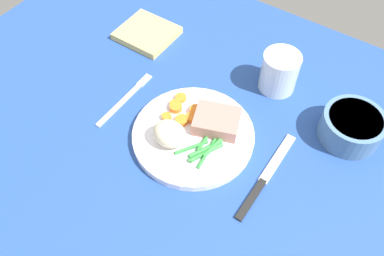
{
  "coord_description": "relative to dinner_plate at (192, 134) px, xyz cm",
  "views": [
    {
      "loc": [
        24.57,
        -36.73,
        64.31
      ],
      "look_at": [
        -0.42,
        0.18,
        4.6
      ],
      "focal_mm": 37.35,
      "sensor_mm": 36.0,
      "label": 1
    }
  ],
  "objects": [
    {
      "name": "green_beans",
      "position": [
        4.44,
        -2.24,
        1.17
      ],
      "size": [
        6.71,
        9.06,
        0.88
      ],
      "color": "#2D8C38",
      "rests_on": "dinner_plate"
    },
    {
      "name": "water_glass",
      "position": [
        7.4,
        20.73,
        2.86
      ],
      "size": [
        7.62,
        7.62,
        8.44
      ],
      "color": "silver",
      "rests_on": "dining_table"
    },
    {
      "name": "carrot_slices",
      "position": [
        -4.1,
        2.7,
        1.33
      ],
      "size": [
        6.97,
        7.36,
        1.17
      ],
      "color": "orange",
      "rests_on": "dinner_plate"
    },
    {
      "name": "salad_bowl",
      "position": [
        24.6,
        16.82,
        2.3
      ],
      "size": [
        11.52,
        11.52,
        5.49
      ],
      "color": "#4C7299",
      "rests_on": "dining_table"
    },
    {
      "name": "knife",
      "position": [
        15.96,
        -0.29,
        -0.6
      ],
      "size": [
        1.7,
        20.5,
        0.64
      ],
      "rotation": [
        0.0,
        0.0,
        -0.0
      ],
      "color": "black",
      "rests_on": "dining_table"
    },
    {
      "name": "napkin",
      "position": [
        -24.97,
        18.12,
        0.01
      ],
      "size": [
        12.51,
        11.46,
        1.61
      ],
      "primitive_type": "cube",
      "rotation": [
        0.0,
        0.0,
        0.0
      ],
      "color": "#DBBC6B",
      "rests_on": "dining_table"
    },
    {
      "name": "fork",
      "position": [
        -16.55,
        -0.26,
        -0.6
      ],
      "size": [
        1.44,
        16.6,
        0.4
      ],
      "rotation": [
        0.0,
        0.0,
        -0.01
      ],
      "color": "silver",
      "rests_on": "dining_table"
    },
    {
      "name": "dining_table",
      "position": [
        0.42,
        -0.18,
        -1.8
      ],
      "size": [
        120.0,
        90.0,
        2.0
      ],
      "color": "#234793",
      "rests_on": "ground"
    },
    {
      "name": "mashed_potatoes",
      "position": [
        -2.08,
        -4.16,
        3.1
      ],
      "size": [
        6.38,
        5.26,
        4.61
      ],
      "primitive_type": "ellipsoid",
      "color": "beige",
      "rests_on": "dinner_plate"
    },
    {
      "name": "meat_portion",
      "position": [
        3.12,
        3.64,
        2.27
      ],
      "size": [
        10.16,
        9.19,
        2.94
      ],
      "primitive_type": "cube",
      "rotation": [
        0.0,
        0.0,
        0.36
      ],
      "color": "#B2756B",
      "rests_on": "dinner_plate"
    },
    {
      "name": "dinner_plate",
      "position": [
        0.0,
        0.0,
        0.0
      ],
      "size": [
        23.11,
        23.11,
        1.6
      ],
      "primitive_type": "cylinder",
      "color": "white",
      "rests_on": "dining_table"
    }
  ]
}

